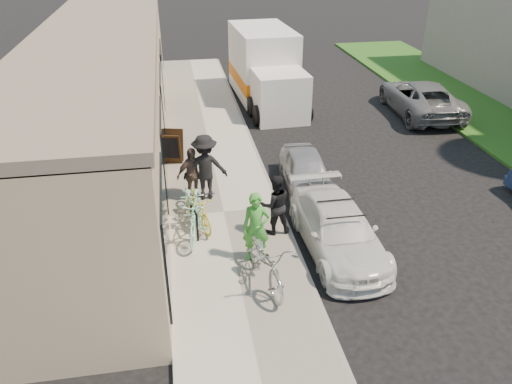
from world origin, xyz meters
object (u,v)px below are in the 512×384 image
bike_rack (194,220)px  sandwich_board (172,147)px  far_car_gray (421,98)px  cruiser_bike_b (191,202)px  moving_truck (266,70)px  cruiser_bike_a (196,216)px  man_standing (275,205)px  cruiser_bike_c (198,211)px  bystander_a (205,167)px  sedan_white (338,229)px  sedan_silver (306,172)px  tandem_bike (265,260)px  woman_rider (256,228)px  bystander_b (192,174)px

bike_rack → sandwich_board: 4.48m
far_car_gray → cruiser_bike_b: size_ratio=2.96×
moving_truck → cruiser_bike_a: moving_truck is taller
sandwich_board → moving_truck: bearing=69.9°
sandwich_board → cruiser_bike_a: cruiser_bike_a is taller
bike_rack → man_standing: man_standing is taller
cruiser_bike_b → cruiser_bike_a: bearing=-90.7°
moving_truck → cruiser_bike_c: size_ratio=3.98×
bike_rack → bystander_a: size_ratio=0.40×
moving_truck → bystander_a: size_ratio=3.31×
bystander_a → man_standing: bearing=126.4°
sedan_white → sedan_silver: bearing=87.2°
sandwich_board → moving_truck: (4.24, 6.23, 0.66)m
tandem_bike → cruiser_bike_b: tandem_bike is taller
sandwich_board → tandem_bike: bearing=-60.3°
sedan_white → bike_rack: bearing=162.4°
bike_rack → cruiser_bike_c: (0.13, 0.41, 0.01)m
far_car_gray → woman_rider: (-8.44, -9.09, 0.32)m
sandwich_board → far_car_gray: size_ratio=0.21×
cruiser_bike_a → bystander_a: 2.03m
man_standing → cruiser_bike_b: 2.34m
sandwich_board → woman_rider: 5.94m
moving_truck → cruiser_bike_b: 10.50m
woman_rider → bystander_a: bystander_a is taller
sedan_white → man_standing: (-1.39, 0.81, 0.35)m
sedan_silver → cruiser_bike_b: 3.72m
moving_truck → woman_rider: (-2.46, -11.89, -0.35)m
cruiser_bike_a → bystander_b: bearing=100.1°
sedan_white → bystander_a: size_ratio=2.15×
sandwich_board → cruiser_bike_b: bearing=-69.5°
tandem_bike → bystander_b: (-1.32, 3.95, 0.21)m
cruiser_bike_b → bystander_a: bystander_a is taller
cruiser_bike_a → cruiser_bike_c: 0.45m
far_car_gray → woman_rider: woman_rider is taller
sedan_silver → woman_rider: (-2.10, -3.45, 0.44)m
sandwich_board → woman_rider: (1.78, -5.66, 0.32)m
far_car_gray → bystander_b: bystander_b is taller
woman_rider → cruiser_bike_c: 2.06m
bike_rack → moving_truck: (3.80, 10.68, 0.74)m
moving_truck → bystander_a: moving_truck is taller
woman_rider → bystander_b: bearing=124.0°
sedan_silver → bystander_a: bearing=-170.4°
cruiser_bike_b → sedan_white: bearing=-34.6°
cruiser_bike_b → cruiser_bike_c: cruiser_bike_c is taller
cruiser_bike_b → bystander_b: size_ratio=1.06×
woman_rider → bystander_b: size_ratio=1.08×
sedan_white → cruiser_bike_c: sedan_white is taller
sandwich_board → sedan_silver: 4.47m
tandem_bike → cruiser_bike_a: size_ratio=1.16×
cruiser_bike_b → moving_truck: bearing=63.0°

